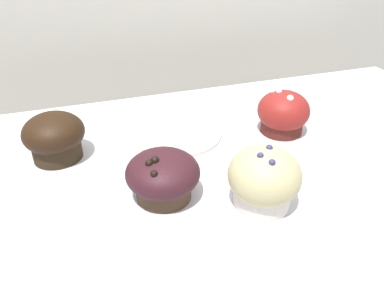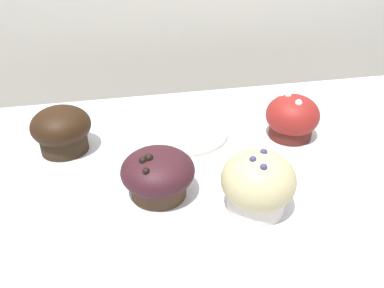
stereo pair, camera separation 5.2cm
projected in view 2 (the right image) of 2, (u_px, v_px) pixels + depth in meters
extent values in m
cube|color=beige|center=(190.00, 73.00, 1.13)|extent=(3.20, 0.10, 1.80)
cylinder|color=#453020|center=(158.00, 182.00, 0.53)|extent=(0.08, 0.08, 0.04)
ellipsoid|color=#32141A|center=(158.00, 171.00, 0.52)|extent=(0.10, 0.10, 0.06)
sphere|color=black|center=(143.00, 161.00, 0.49)|extent=(0.01, 0.01, 0.01)
sphere|color=black|center=(146.00, 171.00, 0.48)|extent=(0.01, 0.01, 0.01)
sphere|color=black|center=(149.00, 158.00, 0.49)|extent=(0.01, 0.01, 0.01)
cylinder|color=#501D17|center=(291.00, 126.00, 0.67)|extent=(0.08, 0.08, 0.04)
ellipsoid|color=maroon|center=(292.00, 115.00, 0.66)|extent=(0.09, 0.09, 0.07)
sphere|color=white|center=(288.00, 96.00, 0.65)|extent=(0.01, 0.01, 0.01)
sphere|color=white|center=(282.00, 95.00, 0.66)|extent=(0.01, 0.01, 0.01)
sphere|color=white|center=(299.00, 103.00, 0.62)|extent=(0.01, 0.01, 0.01)
cylinder|color=black|center=(63.00, 138.00, 0.63)|extent=(0.08, 0.08, 0.05)
ellipsoid|color=black|center=(61.00, 125.00, 0.62)|extent=(0.10, 0.10, 0.06)
cylinder|color=silver|center=(257.00, 194.00, 0.50)|extent=(0.08, 0.08, 0.05)
ellipsoid|color=tan|center=(258.00, 180.00, 0.49)|extent=(0.10, 0.10, 0.08)
sphere|color=navy|center=(253.00, 159.00, 0.46)|extent=(0.01, 0.01, 0.01)
sphere|color=navy|center=(264.00, 152.00, 0.47)|extent=(0.01, 0.01, 0.01)
sphere|color=navy|center=(264.00, 167.00, 0.45)|extent=(0.01, 0.01, 0.01)
cylinder|color=beige|center=(183.00, 133.00, 0.68)|extent=(0.16, 0.16, 0.01)
torus|color=beige|center=(183.00, 132.00, 0.68)|extent=(0.16, 0.16, 0.01)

